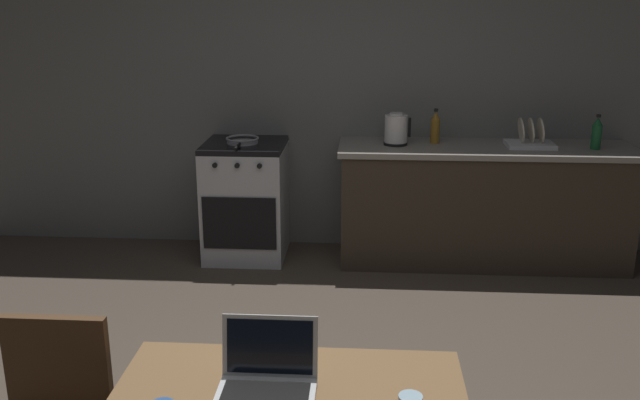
{
  "coord_description": "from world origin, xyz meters",
  "views": [
    {
      "loc": [
        0.3,
        -2.86,
        1.97
      ],
      "look_at": [
        0.06,
        0.7,
        0.91
      ],
      "focal_mm": 39.15,
      "sensor_mm": 36.0,
      "label": 1
    }
  ],
  "objects_px": {
    "electric_kettle": "(396,130)",
    "bottle_b": "(435,127)",
    "stove_oven": "(246,200)",
    "bottle": "(597,133)",
    "frying_pan": "(242,140)",
    "laptop": "(267,380)",
    "dish_rack": "(530,140)"
  },
  "relations": [
    {
      "from": "laptop",
      "to": "bottle",
      "type": "distance_m",
      "value": 3.61
    },
    {
      "from": "stove_oven",
      "to": "laptop",
      "type": "bearing_deg",
      "value": -78.97
    },
    {
      "from": "electric_kettle",
      "to": "bottle_b",
      "type": "xyz_separation_m",
      "value": [
        0.29,
        0.08,
        0.01
      ]
    },
    {
      "from": "dish_rack",
      "to": "bottle_b",
      "type": "bearing_deg",
      "value": 173.3
    },
    {
      "from": "stove_oven",
      "to": "frying_pan",
      "type": "height_order",
      "value": "frying_pan"
    },
    {
      "from": "stove_oven",
      "to": "bottle_b",
      "type": "xyz_separation_m",
      "value": [
        1.42,
        0.08,
        0.57
      ]
    },
    {
      "from": "stove_oven",
      "to": "bottle",
      "type": "bearing_deg",
      "value": -1.07
    },
    {
      "from": "electric_kettle",
      "to": "bottle",
      "type": "height_order",
      "value": "bottle"
    },
    {
      "from": "frying_pan",
      "to": "bottle_b",
      "type": "bearing_deg",
      "value": 4.35
    },
    {
      "from": "stove_oven",
      "to": "bottle_b",
      "type": "distance_m",
      "value": 1.53
    },
    {
      "from": "stove_oven",
      "to": "dish_rack",
      "type": "bearing_deg",
      "value": 0.07
    },
    {
      "from": "stove_oven",
      "to": "frying_pan",
      "type": "relative_size",
      "value": 2.13
    },
    {
      "from": "frying_pan",
      "to": "laptop",
      "type": "bearing_deg",
      "value": -78.71
    },
    {
      "from": "electric_kettle",
      "to": "dish_rack",
      "type": "distance_m",
      "value": 0.98
    },
    {
      "from": "electric_kettle",
      "to": "bottle_b",
      "type": "relative_size",
      "value": 0.92
    },
    {
      "from": "laptop",
      "to": "electric_kettle",
      "type": "distance_m",
      "value": 3.13
    },
    {
      "from": "bottle",
      "to": "frying_pan",
      "type": "height_order",
      "value": "bottle"
    },
    {
      "from": "bottle_b",
      "to": "bottle",
      "type": "bearing_deg",
      "value": -6.56
    },
    {
      "from": "stove_oven",
      "to": "electric_kettle",
      "type": "bearing_deg",
      "value": 0.13
    },
    {
      "from": "bottle_b",
      "to": "laptop",
      "type": "bearing_deg",
      "value": -104.53
    },
    {
      "from": "laptop",
      "to": "frying_pan",
      "type": "height_order",
      "value": "laptop"
    },
    {
      "from": "dish_rack",
      "to": "bottle",
      "type": "bearing_deg",
      "value": -6.34
    },
    {
      "from": "stove_oven",
      "to": "bottle",
      "type": "height_order",
      "value": "bottle"
    },
    {
      "from": "bottle",
      "to": "bottle_b",
      "type": "distance_m",
      "value": 1.14
    },
    {
      "from": "bottle_b",
      "to": "frying_pan",
      "type": "bearing_deg",
      "value": -175.65
    },
    {
      "from": "stove_oven",
      "to": "electric_kettle",
      "type": "height_order",
      "value": "electric_kettle"
    },
    {
      "from": "bottle",
      "to": "bottle_b",
      "type": "height_order",
      "value": "bottle_b"
    },
    {
      "from": "dish_rack",
      "to": "bottle_b",
      "type": "relative_size",
      "value": 1.32
    },
    {
      "from": "electric_kettle",
      "to": "frying_pan",
      "type": "relative_size",
      "value": 0.56
    },
    {
      "from": "bottle_b",
      "to": "stove_oven",
      "type": "bearing_deg",
      "value": -176.67
    },
    {
      "from": "stove_oven",
      "to": "frying_pan",
      "type": "xyz_separation_m",
      "value": [
        -0.01,
        -0.03,
        0.47
      ]
    },
    {
      "from": "laptop",
      "to": "bottle_b",
      "type": "height_order",
      "value": "bottle_b"
    }
  ]
}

